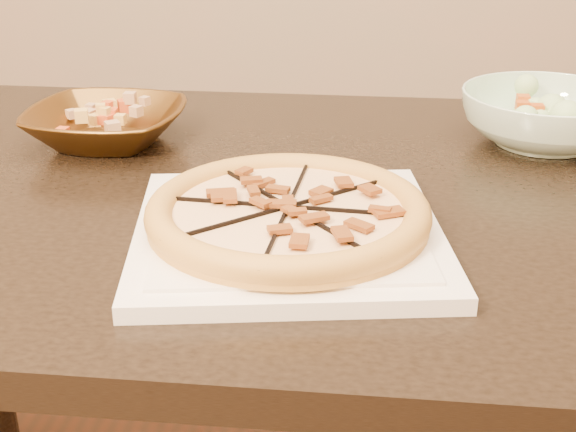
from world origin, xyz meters
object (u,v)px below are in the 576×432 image
at_px(pizza, 288,213).
at_px(salad_bowl, 546,118).
at_px(dining_table, 243,260).
at_px(plate, 288,233).
at_px(bronze_bowl, 107,125).

height_order(pizza, salad_bowl, salad_bowl).
xyz_separation_m(dining_table, plate, (0.08, -0.16, 0.12)).
distance_m(pizza, bronze_bowl, 0.41).
relative_size(dining_table, plate, 3.58).
height_order(plate, salad_bowl, salad_bowl).
height_order(dining_table, bronze_bowl, bronze_bowl).
xyz_separation_m(pizza, bronze_bowl, (-0.29, 0.30, -0.01)).
distance_m(dining_table, salad_bowl, 0.48).
xyz_separation_m(plate, pizza, (-0.00, 0.00, 0.02)).
bearing_deg(plate, pizza, 149.83).
bearing_deg(plate, salad_bowl, 47.28).
relative_size(pizza, bronze_bowl, 1.38).
relative_size(dining_table, salad_bowl, 5.47).
height_order(plate, pizza, pizza).
relative_size(plate, salad_bowl, 1.53).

